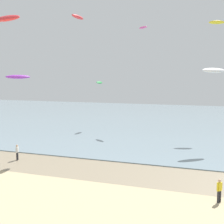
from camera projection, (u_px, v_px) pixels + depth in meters
wet_sand_strip at (123, 173)px, 28.77m from camera, size 120.00×6.44×0.01m
sea at (177, 120)px, 64.59m from camera, size 160.00×70.00×0.10m
person_by_waterline at (219, 190)px, 21.82m from camera, size 0.38×0.49×1.71m
person_right_flank at (17, 152)px, 33.04m from camera, size 0.32×0.54×1.71m
kite_aloft_0 at (217, 22)px, 45.98m from camera, size 2.54×1.60×0.69m
kite_aloft_2 at (99, 83)px, 52.25m from camera, size 0.86×2.28×0.58m
kite_aloft_3 at (214, 70)px, 37.13m from camera, size 3.33×3.07×0.86m
kite_aloft_5 at (18, 77)px, 42.08m from camera, size 3.12×3.16×0.61m
kite_aloft_6 at (78, 17)px, 36.30m from camera, size 0.96×2.63×0.64m
kite_aloft_7 at (7, 18)px, 23.32m from camera, size 2.61×1.24×0.73m
kite_aloft_9 at (143, 27)px, 50.76m from camera, size 1.99×1.88×0.34m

